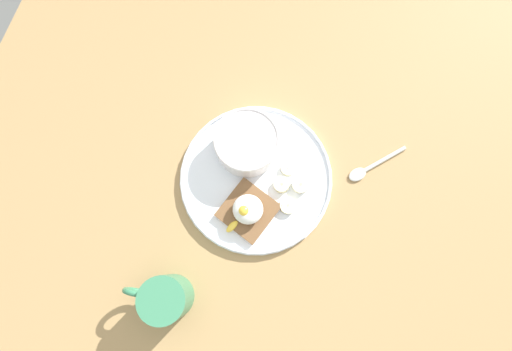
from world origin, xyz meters
The scene contains 11 objects.
ground_plane centered at (0.00, 0.00, 1.00)cm, with size 120.00×120.00×2.00cm, color #A48151.
plate centered at (0.00, 0.00, 2.80)cm, with size 29.28×29.28×1.60cm.
oatmeal_bowl centered at (3.40, -5.23, 6.00)cm, with size 12.24×12.24×5.82cm.
toast_slice centered at (-0.50, 6.61, 3.69)cm, with size 11.64×11.64×1.22cm.
poached_egg centered at (-0.45, 6.70, 5.83)cm, with size 5.87×7.95×3.50cm.
banana_slice_front centered at (-8.52, -1.01, 3.67)cm, with size 4.21×4.16×1.47cm.
banana_slice_left centered at (-5.07, -0.49, 3.70)cm, with size 3.98×3.92×1.54cm.
banana_slice_back centered at (-7.32, 3.44, 3.59)cm, with size 4.35×4.31×1.33cm.
banana_slice_right centered at (-5.32, -3.40, 3.45)cm, with size 3.59×3.60×0.96cm.
coffee_mug centered at (8.26, 25.41, 6.95)cm, with size 11.59×7.96×9.66cm.
spoon centered at (-20.61, -8.70, 2.40)cm, with size 10.03×10.44×0.80cm.
Camera 1 is at (-4.81, 15.62, 77.62)cm, focal length 28.00 mm.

